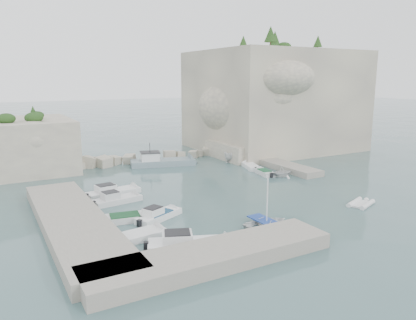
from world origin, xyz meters
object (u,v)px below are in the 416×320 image
work_boat (163,165)px  tender_east_d (240,162)px  rowboat (266,227)px  motorboat_b (118,203)px  motorboat_c (125,221)px  motorboat_e (140,239)px  tender_east_b (264,174)px  tender_east_c (251,168)px  inflatable_dinghy (361,205)px  motorboat_d (159,219)px  motorboat_a (114,195)px  tender_east_a (282,177)px  motorboat_f (190,248)px

work_boat → tender_east_d: bearing=-2.3°
rowboat → motorboat_b: bearing=33.2°
motorboat_c → motorboat_e: 4.51m
tender_east_b → tender_east_c: same height
inflatable_dinghy → tender_east_c: (0.16, 19.28, 0.00)m
tender_east_d → tender_east_c: bearing=178.0°
motorboat_d → motorboat_e: size_ratio=1.12×
motorboat_e → tender_east_b: bearing=22.8°
inflatable_dinghy → tender_east_d: size_ratio=0.66×
motorboat_c → tender_east_c: bearing=38.5°
work_boat → motorboat_d: bearing=-99.0°
inflatable_dinghy → motorboat_a: bearing=122.2°
motorboat_e → motorboat_d: bearing=41.7°
tender_east_b → tender_east_d: bearing=-2.0°
tender_east_a → work_boat: size_ratio=0.29×
tender_east_c → tender_east_d: 4.56m
motorboat_c → motorboat_f: (2.46, -8.02, 0.00)m
rowboat → inflatable_dinghy: size_ratio=1.24×
rowboat → tender_east_c: bearing=-33.8°
rowboat → tender_east_d: bearing=-30.8°
inflatable_dinghy → work_boat: (-9.92, 27.17, 0.00)m
motorboat_c → motorboat_e: (-0.20, -4.50, 0.00)m
motorboat_a → rowboat: bearing=-69.3°
motorboat_b → motorboat_d: (1.82, -6.61, 0.00)m
rowboat → tender_east_a: tender_east_a is taller
motorboat_a → motorboat_c: motorboat_a is taller
tender_east_b → work_boat: work_boat is taller
motorboat_a → rowboat: (8.66, -15.95, 0.00)m
motorboat_d → work_boat: (9.32, 20.99, 0.00)m
tender_east_d → motorboat_c: bearing=137.0°
motorboat_f → tender_east_c: bearing=67.8°
motorboat_a → tender_east_a: tender_east_a is taller
motorboat_f → tender_east_b: (19.18, 16.24, 0.00)m
tender_east_c → tender_east_d: bearing=3.6°
tender_east_a → work_boat: work_boat is taller
motorboat_f → tender_east_a: bearing=56.8°
motorboat_e → inflatable_dinghy: motorboat_e is taller
motorboat_c → motorboat_d: size_ratio=0.98×
motorboat_d → tender_east_d: tender_east_d is taller
motorboat_e → tender_east_a: (23.11, 10.53, 0.00)m
motorboat_e → rowboat: size_ratio=1.10×
motorboat_e → inflatable_dinghy: (22.31, -2.64, 0.00)m
tender_east_a → work_boat: (-10.71, 14.00, 0.00)m
rowboat → work_boat: size_ratio=0.42×
motorboat_f → motorboat_b: bearing=118.2°
rowboat → inflatable_dinghy: rowboat is taller
tender_east_b → tender_east_d: tender_east_d is taller
motorboat_d → motorboat_f: 7.08m
motorboat_b → motorboat_d: same height
motorboat_c → work_boat: size_ratio=0.51×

